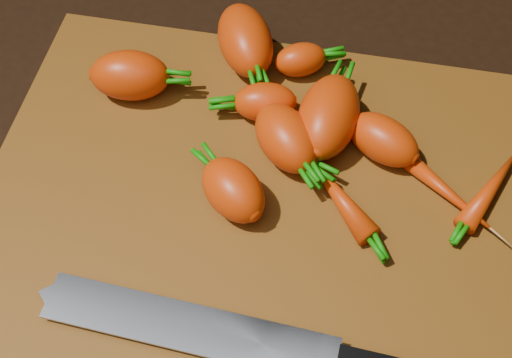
# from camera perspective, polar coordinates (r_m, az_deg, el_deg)

# --- Properties ---
(ground) EXTENTS (2.00, 2.00, 0.01)m
(ground) POSITION_cam_1_polar(r_m,az_deg,el_deg) (0.67, -0.16, -2.39)
(ground) COLOR black
(cutting_board) EXTENTS (0.50, 0.40, 0.01)m
(cutting_board) POSITION_cam_1_polar(r_m,az_deg,el_deg) (0.66, -0.17, -1.89)
(cutting_board) COLOR brown
(cutting_board) RESTS_ON ground
(carrot_0) EXTENTS (0.08, 0.06, 0.05)m
(carrot_0) POSITION_cam_1_polar(r_m,az_deg,el_deg) (0.72, -10.06, 8.16)
(carrot_0) COLOR #C42F00
(carrot_0) RESTS_ON cutting_board
(carrot_1) EXTENTS (0.08, 0.08, 0.05)m
(carrot_1) POSITION_cam_1_polar(r_m,az_deg,el_deg) (0.63, -1.84, -0.88)
(carrot_1) COLOR #C42F00
(carrot_1) RESTS_ON cutting_board
(carrot_2) EXTENTS (0.09, 0.11, 0.05)m
(carrot_2) POSITION_cam_1_polar(r_m,az_deg,el_deg) (0.74, -0.87, 11.04)
(carrot_2) COLOR #C42F00
(carrot_2) RESTS_ON cutting_board
(carrot_3) EXTENTS (0.07, 0.10, 0.06)m
(carrot_3) POSITION_cam_1_polar(r_m,az_deg,el_deg) (0.67, 5.79, 4.99)
(carrot_3) COLOR #C42F00
(carrot_3) RESTS_ON cutting_board
(carrot_4) EXTENTS (0.07, 0.05, 0.04)m
(carrot_4) POSITION_cam_1_polar(r_m,az_deg,el_deg) (0.69, 0.72, 6.18)
(carrot_4) COLOR #C42F00
(carrot_4) RESTS_ON cutting_board
(carrot_5) EXTENTS (0.06, 0.05, 0.03)m
(carrot_5) POSITION_cam_1_polar(r_m,az_deg,el_deg) (0.74, 3.59, 9.50)
(carrot_5) COLOR #C42F00
(carrot_5) RESTS_ON cutting_board
(carrot_6) EXTENTS (0.08, 0.07, 0.04)m
(carrot_6) POSITION_cam_1_polar(r_m,az_deg,el_deg) (0.67, 10.14, 3.13)
(carrot_6) COLOR #C42F00
(carrot_6) RESTS_ON cutting_board
(carrot_7) EXTENTS (0.06, 0.10, 0.02)m
(carrot_7) POSITION_cam_1_polar(r_m,az_deg,el_deg) (0.68, 18.26, -0.75)
(carrot_7) COLOR #C42F00
(carrot_7) RESTS_ON cutting_board
(carrot_8) EXTENTS (0.10, 0.08, 0.02)m
(carrot_8) POSITION_cam_1_polar(r_m,az_deg,el_deg) (0.67, 14.72, -0.77)
(carrot_8) COLOR #C42F00
(carrot_8) RESTS_ON cutting_board
(carrot_9) EXTENTS (0.08, 0.09, 0.02)m
(carrot_9) POSITION_cam_1_polar(r_m,az_deg,el_deg) (0.64, 6.76, -1.54)
(carrot_9) COLOR #C42F00
(carrot_9) RESTS_ON cutting_board
(carrot_10) EXTENTS (0.09, 0.09, 0.05)m
(carrot_10) POSITION_cam_1_polar(r_m,az_deg,el_deg) (0.66, 2.41, 3.30)
(carrot_10) COLOR #C42F00
(carrot_10) RESTS_ON cutting_board
(carrot_11) EXTENTS (0.06, 0.05, 0.03)m
(carrot_11) POSITION_cam_1_polar(r_m,az_deg,el_deg) (0.66, 2.97, 2.17)
(carrot_11) COLOR #C42F00
(carrot_11) RESTS_ON cutting_board
(knife) EXTENTS (0.37, 0.05, 0.02)m
(knife) POSITION_cam_1_polar(r_m,az_deg,el_deg) (0.58, -3.88, -12.11)
(knife) COLOR gray
(knife) RESTS_ON cutting_board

